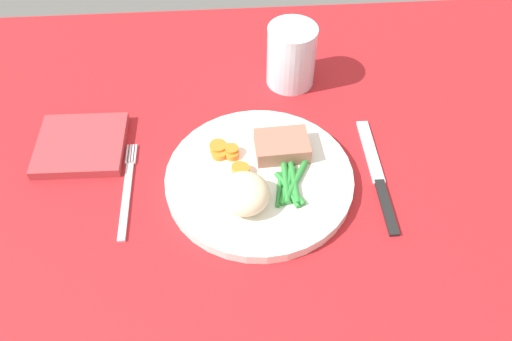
# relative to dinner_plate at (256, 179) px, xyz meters

# --- Properties ---
(dining_table) EXTENTS (1.20, 0.90, 0.02)m
(dining_table) POSITION_rel_dinner_plate_xyz_m (-0.04, -0.02, -0.02)
(dining_table) COLOR red
(dining_table) RESTS_ON ground
(dinner_plate) EXTENTS (0.26, 0.26, 0.02)m
(dinner_plate) POSITION_rel_dinner_plate_xyz_m (0.00, 0.00, 0.00)
(dinner_plate) COLOR white
(dinner_plate) RESTS_ON dining_table
(meat_portion) EXTENTS (0.08, 0.06, 0.02)m
(meat_portion) POSITION_rel_dinner_plate_xyz_m (0.03, 0.04, 0.02)
(meat_portion) COLOR #A86B56
(meat_portion) RESTS_ON dinner_plate
(mashed_potatoes) EXTENTS (0.07, 0.07, 0.04)m
(mashed_potatoes) POSITION_rel_dinner_plate_xyz_m (-0.02, -0.05, 0.03)
(mashed_potatoes) COLOR beige
(mashed_potatoes) RESTS_ON dinner_plate
(carrot_slices) EXTENTS (0.05, 0.07, 0.01)m
(carrot_slices) POSITION_rel_dinner_plate_xyz_m (-0.04, 0.03, 0.01)
(carrot_slices) COLOR orange
(carrot_slices) RESTS_ON dinner_plate
(green_beans) EXTENTS (0.06, 0.09, 0.01)m
(green_beans) POSITION_rel_dinner_plate_xyz_m (0.04, -0.02, 0.01)
(green_beans) COLOR #2D8C38
(green_beans) RESTS_ON dinner_plate
(fork) EXTENTS (0.01, 0.17, 0.00)m
(fork) POSITION_rel_dinner_plate_xyz_m (-0.18, -0.00, -0.01)
(fork) COLOR silver
(fork) RESTS_ON dining_table
(knife) EXTENTS (0.02, 0.20, 0.01)m
(knife) POSITION_rel_dinner_plate_xyz_m (0.16, -0.00, -0.01)
(knife) COLOR black
(knife) RESTS_ON dining_table
(water_glass) EXTENTS (0.08, 0.08, 0.10)m
(water_glass) POSITION_rel_dinner_plate_xyz_m (0.07, 0.21, 0.04)
(water_glass) COLOR silver
(water_glass) RESTS_ON dining_table
(napkin) EXTENTS (0.13, 0.12, 0.01)m
(napkin) POSITION_rel_dinner_plate_xyz_m (-0.25, 0.08, -0.00)
(napkin) COLOR #B2383D
(napkin) RESTS_ON dining_table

